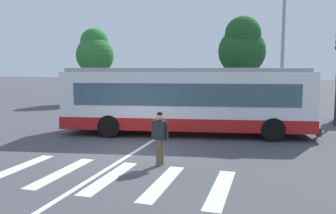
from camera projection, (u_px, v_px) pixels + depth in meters
The scene contains 11 objects.
ground_plane at pixel (131, 151), 12.61m from camera, with size 160.00×160.00×0.00m, color #47474C.
city_transit_bus at pixel (186, 100), 15.69m from camera, with size 11.50×4.51×3.06m.
pedestrian_crossing_street at pixel (160, 135), 10.70m from camera, with size 0.58×0.37×1.72m.
parked_car_teal at pixel (170, 96), 27.60m from camera, with size 1.92×4.53×1.35m.
parked_car_blue at pixel (204, 97), 26.83m from camera, with size 1.89×4.51×1.35m.
parked_car_black at pixel (237, 98), 25.92m from camera, with size 2.02×4.57×1.35m.
twin_arm_street_lamp at pixel (284, 14), 20.30m from camera, with size 4.52×0.32×10.37m.
background_tree_left at pixel (95, 52), 29.38m from camera, with size 3.22×3.22×6.45m.
background_tree_right at pixel (242, 47), 31.55m from camera, with size 4.40×4.40×7.74m.
crosswalk_painted_stripes at pixel (110, 177), 9.63m from camera, with size 6.71×3.01×0.01m.
lane_center_line at pixel (153, 140), 14.47m from camera, with size 0.16×24.00×0.01m, color silver.
Camera 1 is at (4.88, -11.42, 3.10)m, focal length 36.43 mm.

